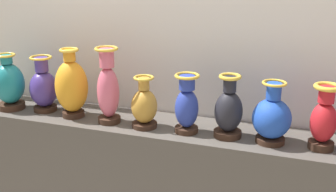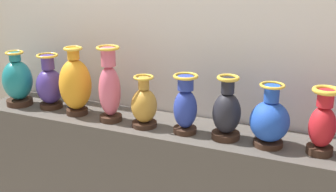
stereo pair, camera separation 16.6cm
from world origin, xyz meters
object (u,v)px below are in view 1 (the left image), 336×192
at_px(vase_teal, 9,85).
at_px(vase_ochre, 144,106).
at_px(vase_indigo, 44,88).
at_px(vase_crimson, 324,120).
at_px(vase_rose, 108,89).
at_px(vase_cobalt, 187,106).
at_px(vase_amber, 72,86).
at_px(vase_onyx, 229,111).
at_px(vase_sapphire, 272,118).

bearing_deg(vase_teal, vase_ochre, -0.55).
distance_m(vase_teal, vase_indigo, 0.22).
xyz_separation_m(vase_ochre, vase_crimson, (0.90, 0.02, 0.03)).
xyz_separation_m(vase_rose, vase_cobalt, (0.44, 0.01, -0.05)).
relative_size(vase_teal, vase_amber, 0.85).
bearing_deg(vase_teal, vase_onyx, 0.58).
distance_m(vase_indigo, vase_sapphire, 1.32).
xyz_separation_m(vase_indigo, vase_rose, (0.45, -0.05, 0.05)).
bearing_deg(vase_rose, vase_crimson, 1.26).
bearing_deg(vase_onyx, vase_cobalt, -176.49).
bearing_deg(vase_cobalt, vase_teal, -179.99).
height_order(vase_onyx, vase_sapphire, vase_onyx).
height_order(vase_teal, vase_ochre, vase_teal).
height_order(vase_cobalt, vase_sapphire, vase_cobalt).
bearing_deg(vase_indigo, vase_onyx, -1.26).
height_order(vase_cobalt, vase_onyx, vase_onyx).
bearing_deg(vase_rose, vase_onyx, 1.83).
xyz_separation_m(vase_indigo, vase_cobalt, (0.89, -0.04, 0.00)).
bearing_deg(vase_sapphire, vase_amber, -179.81).
distance_m(vase_amber, vase_crimson, 1.35).
height_order(vase_rose, vase_sapphire, vase_rose).
bearing_deg(vase_sapphire, vase_rose, -178.86).
bearing_deg(vase_crimson, vase_rose, -178.74).
height_order(vase_onyx, vase_crimson, vase_onyx).
xyz_separation_m(vase_cobalt, vase_onyx, (0.22, 0.01, -0.01)).
distance_m(vase_ochre, vase_crimson, 0.90).
xyz_separation_m(vase_indigo, vase_crimson, (1.56, -0.02, 0.00)).
bearing_deg(vase_rose, vase_teal, 179.34).
height_order(vase_teal, vase_amber, vase_amber).
height_order(vase_rose, vase_crimson, vase_rose).
relative_size(vase_amber, vase_rose, 0.94).
distance_m(vase_indigo, vase_rose, 0.45).
xyz_separation_m(vase_indigo, vase_amber, (0.21, -0.03, 0.04)).
xyz_separation_m(vase_rose, vase_ochre, (0.21, -0.00, -0.07)).
bearing_deg(vase_indigo, vase_cobalt, -2.41).
xyz_separation_m(vase_onyx, vase_crimson, (0.45, 0.00, 0.01)).
distance_m(vase_amber, vase_rose, 0.24).
height_order(vase_indigo, vase_rose, vase_rose).
xyz_separation_m(vase_teal, vase_sapphire, (1.53, 0.01, -0.02)).
bearing_deg(vase_onyx, vase_indigo, 178.74).
relative_size(vase_rose, vase_crimson, 1.32).
bearing_deg(vase_sapphire, vase_crimson, 1.70).
relative_size(vase_teal, vase_sapphire, 1.09).
height_order(vase_indigo, vase_onyx, vase_indigo).
distance_m(vase_teal, vase_crimson, 1.77).
relative_size(vase_rose, vase_cobalt, 1.35).
bearing_deg(vase_indigo, vase_rose, -5.78).
xyz_separation_m(vase_teal, vase_rose, (0.66, -0.01, 0.04)).
bearing_deg(vase_amber, vase_crimson, 0.45).
bearing_deg(vase_crimson, vase_indigo, 179.22).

